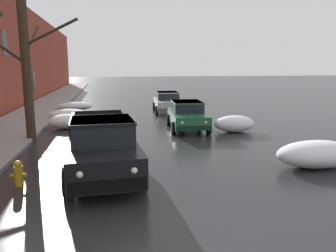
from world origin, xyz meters
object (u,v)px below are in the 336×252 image
sedan_green_parked_kerbside_close (187,115)px  fire_hydrant (19,173)px  sedan_silver_parked_kerbside_mid (167,102)px  bare_tree_second_along_sidewalk (26,64)px  pickup_truck_black_approaching_near_lane (102,145)px

sedan_green_parked_kerbside_close → fire_hydrant: sedan_green_parked_kerbside_close is taller
sedan_silver_parked_kerbside_mid → fire_hydrant: 14.75m
sedan_silver_parked_kerbside_mid → bare_tree_second_along_sidewalk: bearing=-134.6°
sedan_green_parked_kerbside_close → fire_hydrant: bearing=-132.4°
bare_tree_second_along_sidewalk → sedan_silver_parked_kerbside_mid: 10.82m
sedan_silver_parked_kerbside_mid → fire_hydrant: (-6.52, -13.22, -0.39)m
bare_tree_second_along_sidewalk → sedan_silver_parked_kerbside_mid: (7.39, 7.50, -2.52)m
pickup_truck_black_approaching_near_lane → sedan_green_parked_kerbside_close: (4.17, 6.36, -0.13)m
sedan_silver_parked_kerbside_mid → fire_hydrant: size_ratio=5.69×
bare_tree_second_along_sidewalk → fire_hydrant: bare_tree_second_along_sidewalk is taller
pickup_truck_black_approaching_near_lane → sedan_silver_parked_kerbside_mid: 13.33m
bare_tree_second_along_sidewalk → sedan_silver_parked_kerbside_mid: bearing=45.4°
pickup_truck_black_approaching_near_lane → fire_hydrant: size_ratio=7.69×
pickup_truck_black_approaching_near_lane → sedan_silver_parked_kerbside_mid: size_ratio=1.35×
sedan_green_parked_kerbside_close → sedan_silver_parked_kerbside_mid: 6.25m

